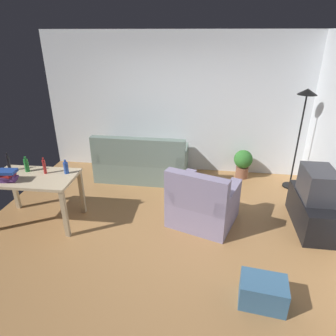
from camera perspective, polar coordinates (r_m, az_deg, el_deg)
name	(u,v)px	position (r m, az deg, el deg)	size (l,w,h in m)	color
ground_plane	(157,228)	(4.52, -2.21, -11.37)	(5.20, 4.40, 0.02)	#9E7042
wall_rear	(175,104)	(5.97, 1.42, 12.10)	(5.20, 0.10, 2.70)	silver
couch	(142,164)	(5.82, -5.07, 0.85)	(1.74, 0.84, 0.92)	slate
tv_stand	(311,212)	(4.89, 25.79, -7.57)	(0.44, 1.10, 0.48)	black
tv	(318,184)	(4.68, 26.86, -2.77)	(0.41, 0.60, 0.44)	#2D2D33
torchiere_lamp	(304,112)	(5.58, 24.59, 9.68)	(0.32, 0.32, 1.81)	black
desk	(34,183)	(4.73, -24.30, -2.67)	(1.22, 0.74, 0.76)	#C6B28E
potted_plant	(243,162)	(6.00, 14.20, 1.13)	(0.36, 0.36, 0.57)	brown
armchair	(202,204)	(4.47, 6.59, -6.88)	(1.12, 1.08, 0.92)	gray
storage_box	(263,292)	(3.54, 17.75, -21.73)	(0.48, 0.34, 0.30)	#386084
bottle_dark	(8,163)	(4.98, -28.33, 0.93)	(0.05, 0.05, 0.29)	black
bottle_green	(26,165)	(4.85, -25.54, 0.52)	(0.06, 0.06, 0.24)	#1E722D
bottle_red	(44,167)	(4.67, -22.65, 0.26)	(0.04, 0.04, 0.25)	#AD2323
bottle_blue	(66,168)	(4.57, -19.01, 0.08)	(0.07, 0.07, 0.21)	#2347A3
book_stack	(7,175)	(4.64, -28.48, -1.24)	(0.26, 0.21, 0.17)	#593372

